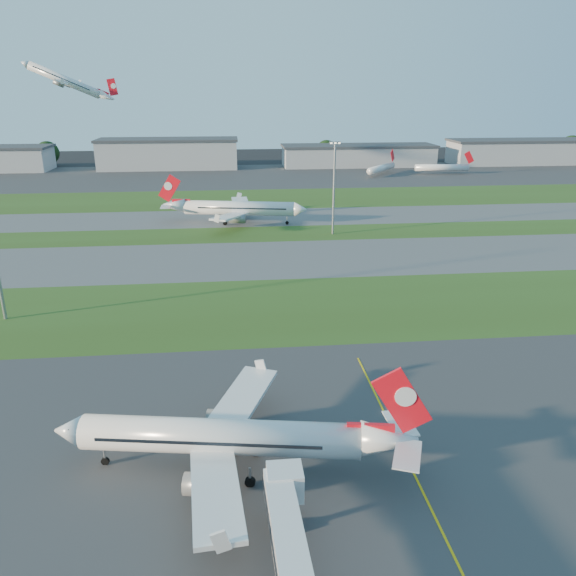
{
  "coord_description": "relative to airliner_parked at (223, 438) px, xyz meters",
  "views": [
    {
      "loc": [
        -13.68,
        -46.44,
        39.32
      ],
      "look_at": [
        -4.44,
        43.87,
        7.0
      ],
      "focal_mm": 35.0,
      "sensor_mm": 36.0,
      "label": 1
    }
  ],
  "objects": [
    {
      "name": "grass_strip_c",
      "position": [
        15.37,
        159.81,
        -4.07
      ],
      "size": [
        300.0,
        40.0,
        0.01
      ],
      "primitive_type": "cube",
      "color": "#324918",
      "rests_on": "ground"
    },
    {
      "name": "taxiway_b",
      "position": [
        15.37,
        126.81,
        -4.07
      ],
      "size": [
        300.0,
        26.0,
        0.01
      ],
      "primitive_type": "cube",
      "color": "#515154",
      "rests_on": "ground"
    },
    {
      "name": "tree_mid_east",
      "position": [
        55.37,
        263.81,
        2.73
      ],
      "size": [
        11.55,
        11.55,
        12.6
      ],
      "color": "black",
      "rests_on": "ground"
    },
    {
      "name": "grass_strip_a",
      "position": [
        15.37,
        46.81,
        -4.07
      ],
      "size": [
        300.0,
        34.0,
        0.01
      ],
      "primitive_type": "cube",
      "color": "#324918",
      "rests_on": "ground"
    },
    {
      "name": "hangar_east",
      "position": [
        70.37,
        249.81,
        1.56
      ],
      "size": [
        81.6,
        23.0,
        11.2
      ],
      "color": "#9FA2A7",
      "rests_on": "ground"
    },
    {
      "name": "ground",
      "position": [
        15.37,
        -5.19,
        -4.08
      ],
      "size": [
        700.0,
        700.0,
        0.0
      ],
      "primitive_type": "plane",
      "color": "black",
      "rests_on": "ground"
    },
    {
      "name": "hangar_west",
      "position": [
        -29.63,
        249.81,
        3.56
      ],
      "size": [
        71.4,
        23.0,
        15.2
      ],
      "color": "#9FA2A7",
      "rests_on": "ground"
    },
    {
      "name": "hangar_far_east",
      "position": [
        170.37,
        249.81,
        2.56
      ],
      "size": [
        96.9,
        23.0,
        13.2
      ],
      "color": "#9FA2A7",
      "rests_on": "ground"
    },
    {
      "name": "light_mast_centre",
      "position": [
        30.37,
        102.81,
        10.74
      ],
      "size": [
        3.2,
        0.7,
        25.8
      ],
      "color": "gray",
      "rests_on": "ground"
    },
    {
      "name": "airliner_parked",
      "position": [
        0.0,
        0.0,
        0.0
      ],
      "size": [
        37.01,
        31.16,
        11.61
      ],
      "rotation": [
        0.0,
        0.0,
        -0.16
      ],
      "color": "silver",
      "rests_on": "ground"
    },
    {
      "name": "airliner_departing",
      "position": [
        -64.28,
        201.88,
        38.4
      ],
      "size": [
        35.96,
        30.53,
        11.23
      ],
      "rotation": [
        0.0,
        0.0,
        0.01
      ],
      "color": "silver"
    },
    {
      "name": "apron_far",
      "position": [
        15.37,
        219.81,
        -4.07
      ],
      "size": [
        400.0,
        80.0,
        0.01
      ],
      "primitive_type": "cube",
      "color": "#333335",
      "rests_on": "ground"
    },
    {
      "name": "yellow_line",
      "position": [
        20.37,
        -5.19,
        -4.08
      ],
      "size": [
        0.25,
        60.0,
        0.02
      ],
      "primitive_type": "cube",
      "color": "gold",
      "rests_on": "ground"
    },
    {
      "name": "tree_mid_west",
      "position": [
        -4.63,
        260.81,
        1.76
      ],
      "size": [
        9.9,
        9.9,
        10.8
      ],
      "color": "black",
      "rests_on": "ground"
    },
    {
      "name": "airliner_taxiing",
      "position": [
        3.74,
        119.16,
        0.55
      ],
      "size": [
        41.82,
        35.14,
        13.18
      ],
      "rotation": [
        0.0,
        0.0,
        2.94
      ],
      "color": "silver",
      "rests_on": "ground"
    },
    {
      "name": "tree_east",
      "position": [
        130.37,
        261.81,
        2.08
      ],
      "size": [
        10.45,
        10.45,
        11.4
      ],
      "color": "black",
      "rests_on": "ground"
    },
    {
      "name": "taxiway_a",
      "position": [
        15.37,
        79.81,
        -4.07
      ],
      "size": [
        300.0,
        32.0,
        0.01
      ],
      "primitive_type": "cube",
      "color": "#515154",
      "rests_on": "ground"
    },
    {
      "name": "tree_west",
      "position": [
        -94.63,
        264.81,
        3.06
      ],
      "size": [
        12.1,
        12.1,
        13.2
      ],
      "color": "black",
      "rests_on": "ground"
    },
    {
      "name": "mini_jet_near",
      "position": [
        74.33,
        216.08,
        -0.8
      ],
      "size": [
        19.25,
        23.39,
        9.48
      ],
      "rotation": [
        0.0,
        0.0,
        0.89
      ],
      "color": "silver",
      "rests_on": "ground"
    },
    {
      "name": "tree_far_east",
      "position": [
        200.37,
        265.81,
        3.39
      ],
      "size": [
        12.65,
        12.65,
        13.8
      ],
      "color": "black",
      "rests_on": "ground"
    },
    {
      "name": "apron_near",
      "position": [
        15.37,
        -5.19,
        -4.07
      ],
      "size": [
        300.0,
        70.0,
        0.01
      ],
      "primitive_type": "cube",
      "color": "#333335",
      "rests_on": "ground"
    },
    {
      "name": "grass_strip_b",
      "position": [
        15.37,
        104.81,
        -4.07
      ],
      "size": [
        300.0,
        18.0,
        0.01
      ],
      "primitive_type": "cube",
      "color": "#324918",
      "rests_on": "ground"
    },
    {
      "name": "mini_jet_far",
      "position": [
        104.14,
        215.03,
        -0.8
      ],
      "size": [
        28.64,
        4.85,
        9.48
      ],
      "rotation": [
        0.0,
        0.0,
        -0.06
      ],
      "color": "silver",
      "rests_on": "ground"
    }
  ]
}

